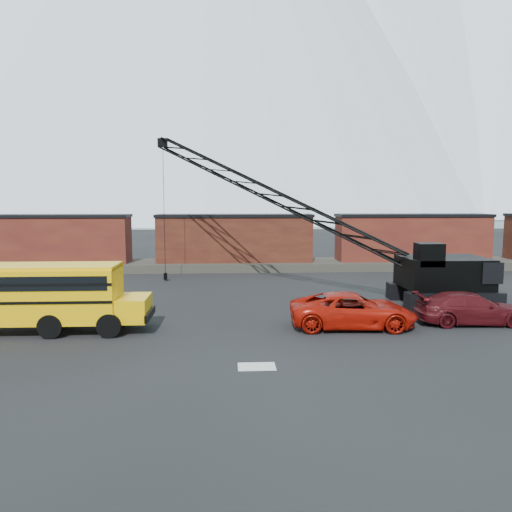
{
  "coord_description": "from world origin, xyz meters",
  "views": [
    {
      "loc": [
        -0.5,
        -21.94,
        6.23
      ],
      "look_at": [
        1.02,
        6.04,
        3.0
      ],
      "focal_mm": 35.0,
      "sensor_mm": 36.0,
      "label": 1
    }
  ],
  "objects_px": {
    "maroon_suv": "(470,308)",
    "school_bus": "(17,295)",
    "crawler_crane": "(276,197)",
    "red_pickup": "(353,310)"
  },
  "relations": [
    {
      "from": "maroon_suv",
      "to": "school_bus",
      "type": "bearing_deg",
      "value": 93.43
    },
    {
      "from": "crawler_crane",
      "to": "maroon_suv",
      "type": "bearing_deg",
      "value": -46.38
    },
    {
      "from": "red_pickup",
      "to": "crawler_crane",
      "type": "bearing_deg",
      "value": 19.38
    },
    {
      "from": "school_bus",
      "to": "crawler_crane",
      "type": "relative_size",
      "value": 0.56
    },
    {
      "from": "red_pickup",
      "to": "maroon_suv",
      "type": "height_order",
      "value": "red_pickup"
    },
    {
      "from": "crawler_crane",
      "to": "red_pickup",
      "type": "bearing_deg",
      "value": -73.73
    },
    {
      "from": "maroon_suv",
      "to": "crawler_crane",
      "type": "relative_size",
      "value": 0.26
    },
    {
      "from": "school_bus",
      "to": "maroon_suv",
      "type": "height_order",
      "value": "school_bus"
    },
    {
      "from": "red_pickup",
      "to": "crawler_crane",
      "type": "height_order",
      "value": "crawler_crane"
    },
    {
      "from": "maroon_suv",
      "to": "red_pickup",
      "type": "bearing_deg",
      "value": 95.97
    }
  ]
}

